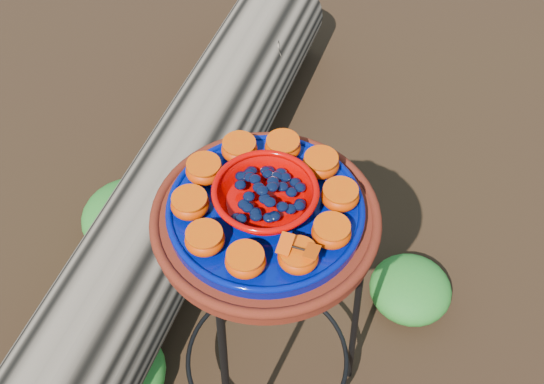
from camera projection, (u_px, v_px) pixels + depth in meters
ground at (268, 383)px, 1.82m from camera, size 60.00×60.00×0.00m
plant_stand at (267, 318)px, 1.55m from camera, size 0.44×0.44×0.70m
terracotta_saucer at (266, 220)px, 1.26m from camera, size 0.42×0.42×0.03m
cobalt_plate at (266, 211)px, 1.24m from camera, size 0.36×0.36×0.02m
red_bowl at (265, 198)px, 1.21m from camera, size 0.18×0.18×0.05m
glass_gems at (265, 185)px, 1.19m from camera, size 0.14×0.14×0.02m
orange_half_0 at (298, 257)px, 1.14m from camera, size 0.07×0.07×0.04m
orange_half_1 at (331, 232)px, 1.17m from camera, size 0.07×0.07×0.04m
orange_half_2 at (340, 196)px, 1.22m from camera, size 0.07×0.07×0.04m
orange_half_3 at (321, 164)px, 1.27m from camera, size 0.07×0.07×0.04m
orange_half_4 at (283, 147)px, 1.30m from camera, size 0.07×0.07×0.04m
orange_half_5 at (239, 149)px, 1.30m from camera, size 0.07×0.07×0.04m
orange_half_6 at (204, 170)px, 1.26m from camera, size 0.07×0.07×0.04m
orange_half_7 at (190, 204)px, 1.21m from camera, size 0.07×0.07×0.04m
orange_half_8 at (205, 240)px, 1.16m from camera, size 0.07×0.07×0.04m
orange_half_9 at (245, 261)px, 1.14m from camera, size 0.07×0.07×0.04m
butterfly at (299, 248)px, 1.12m from camera, size 0.10×0.09×0.01m
driftwood_log at (192, 167)px, 2.09m from camera, size 1.67×1.34×0.32m
foliage_left at (114, 372)px, 1.77m from camera, size 0.27×0.27×0.13m
foliage_right at (411, 288)px, 1.94m from camera, size 0.23×0.23×0.12m
foliage_back at (130, 216)px, 2.08m from camera, size 0.29×0.29×0.15m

